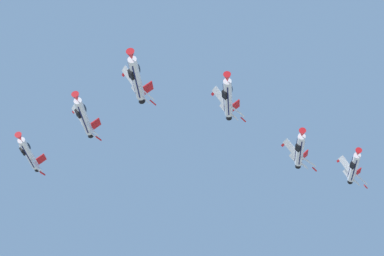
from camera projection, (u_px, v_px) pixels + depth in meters
fighter_jet_lead at (136, 78)px, 126.98m from camera, size 7.09×15.82×7.89m
fighter_jet_left_wing at (228, 97)px, 139.62m from camera, size 7.23×15.82×7.76m
fighter_jet_right_wing at (83, 116)px, 140.53m from camera, size 7.07×15.82×7.90m
fighter_jet_left_outer at (300, 149)px, 150.35m from camera, size 7.55×15.82×7.46m
fighter_jet_right_outer at (28, 153)px, 153.02m from camera, size 7.13×15.82×7.85m
fighter_jet_trail_slot at (354, 167)px, 162.40m from camera, size 6.77×15.82×8.23m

